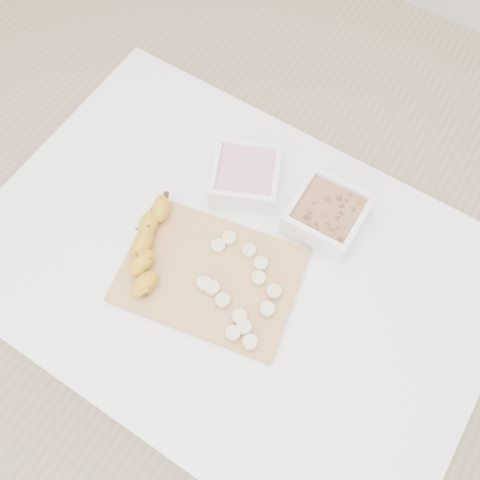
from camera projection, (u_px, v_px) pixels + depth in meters
The scene contains 7 objects.
ground at pixel (235, 354), 1.72m from camera, with size 3.50×3.50×0.00m, color #C6AD89.
table at pixel (232, 282), 1.13m from camera, with size 1.00×0.70×0.75m.
bowl_yogurt at pixel (246, 177), 1.09m from camera, with size 0.18×0.18×0.06m.
bowl_granola at pixel (327, 214), 1.05m from camera, with size 0.14×0.14×0.06m.
cutting_board at pixel (210, 275), 1.02m from camera, with size 0.33×0.24×0.01m, color #C8854B.
banana at pixel (149, 247), 1.02m from camera, with size 0.06×0.21×0.04m, color #C58A18, non-canonical shape.
banana_slices at pixel (240, 290), 0.99m from camera, with size 0.18×0.18×0.02m.
Camera 1 is at (0.23, -0.33, 1.71)m, focal length 40.00 mm.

